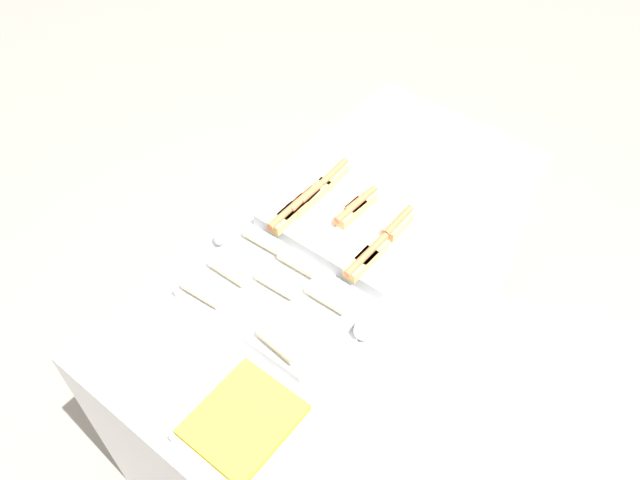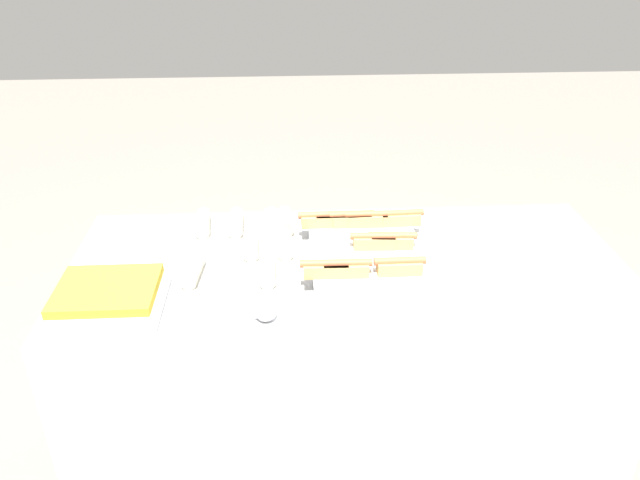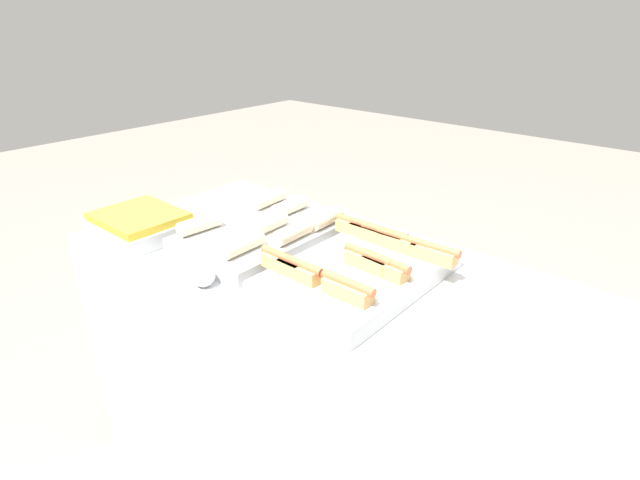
{
  "view_description": "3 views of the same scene",
  "coord_description": "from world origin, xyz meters",
  "px_view_note": "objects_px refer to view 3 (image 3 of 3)",
  "views": [
    {
      "loc": [
        -1.07,
        -0.77,
        2.41
      ],
      "look_at": [
        -0.08,
        0.0,
        0.99
      ],
      "focal_mm": 35.0,
      "sensor_mm": 36.0,
      "label": 1
    },
    {
      "loc": [
        -0.17,
        -1.59,
        1.86
      ],
      "look_at": [
        -0.08,
        0.0,
        0.99
      ],
      "focal_mm": 35.0,
      "sensor_mm": 36.0,
      "label": 2
    },
    {
      "loc": [
        0.72,
        -0.93,
        1.56
      ],
      "look_at": [
        -0.08,
        0.0,
        0.99
      ],
      "focal_mm": 28.0,
      "sensor_mm": 36.0,
      "label": 3
    }
  ],
  "objects_px": {
    "tray_hotdogs": "(361,268)",
    "serving_spoon_far": "(338,215)",
    "tray_wraps": "(264,233)",
    "tray_side_front": "(140,224)",
    "serving_spoon_near": "(201,276)"
  },
  "relations": [
    {
      "from": "tray_wraps",
      "to": "tray_side_front",
      "type": "height_order",
      "value": "tray_wraps"
    },
    {
      "from": "tray_hotdogs",
      "to": "serving_spoon_near",
      "type": "height_order",
      "value": "tray_hotdogs"
    },
    {
      "from": "tray_hotdogs",
      "to": "tray_wraps",
      "type": "xyz_separation_m",
      "value": [
        -0.36,
        -0.0,
        -0.0
      ]
    },
    {
      "from": "tray_wraps",
      "to": "tray_side_front",
      "type": "xyz_separation_m",
      "value": [
        -0.34,
        -0.21,
        0.0
      ]
    },
    {
      "from": "tray_wraps",
      "to": "serving_spoon_near",
      "type": "height_order",
      "value": "tray_wraps"
    },
    {
      "from": "tray_hotdogs",
      "to": "serving_spoon_far",
      "type": "xyz_separation_m",
      "value": [
        -0.29,
        0.27,
        -0.01
      ]
    },
    {
      "from": "tray_wraps",
      "to": "serving_spoon_near",
      "type": "relative_size",
      "value": 2.05
    },
    {
      "from": "tray_wraps",
      "to": "tray_side_front",
      "type": "bearing_deg",
      "value": -148.37
    },
    {
      "from": "tray_hotdogs",
      "to": "serving_spoon_far",
      "type": "relative_size",
      "value": 2.03
    },
    {
      "from": "serving_spoon_far",
      "to": "tray_hotdogs",
      "type": "bearing_deg",
      "value": -42.77
    },
    {
      "from": "tray_hotdogs",
      "to": "tray_side_front",
      "type": "distance_m",
      "value": 0.73
    },
    {
      "from": "tray_hotdogs",
      "to": "serving_spoon_far",
      "type": "height_order",
      "value": "tray_hotdogs"
    },
    {
      "from": "tray_hotdogs",
      "to": "tray_side_front",
      "type": "height_order",
      "value": "tray_hotdogs"
    },
    {
      "from": "serving_spoon_near",
      "to": "serving_spoon_far",
      "type": "distance_m",
      "value": 0.55
    },
    {
      "from": "tray_hotdogs",
      "to": "tray_wraps",
      "type": "height_order",
      "value": "tray_hotdogs"
    }
  ]
}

